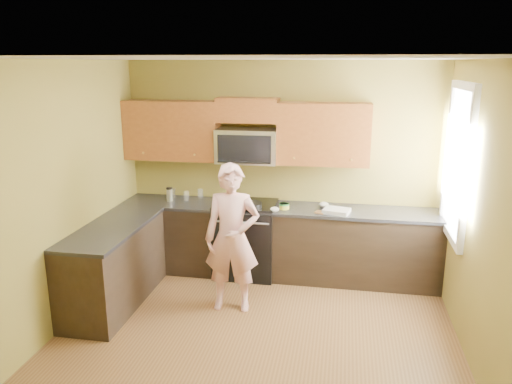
% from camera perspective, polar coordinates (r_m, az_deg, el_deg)
% --- Properties ---
extents(floor, '(4.00, 4.00, 0.00)m').
position_cam_1_polar(floor, '(5.04, -0.41, -17.24)').
color(floor, brown).
rests_on(floor, ground).
extents(ceiling, '(4.00, 4.00, 0.00)m').
position_cam_1_polar(ceiling, '(4.28, -0.48, 15.13)').
color(ceiling, white).
rests_on(ceiling, ground).
extents(wall_back, '(4.00, 0.00, 4.00)m').
position_cam_1_polar(wall_back, '(6.39, 2.89, 2.79)').
color(wall_back, olive).
rests_on(wall_back, ground).
extents(wall_front, '(4.00, 0.00, 4.00)m').
position_cam_1_polar(wall_front, '(2.69, -8.65, -14.84)').
color(wall_front, olive).
rests_on(wall_front, ground).
extents(wall_left, '(0.00, 4.00, 4.00)m').
position_cam_1_polar(wall_left, '(5.22, -22.57, -1.08)').
color(wall_left, olive).
rests_on(wall_left, ground).
extents(wall_right, '(0.00, 4.00, 4.00)m').
position_cam_1_polar(wall_right, '(4.57, 25.09, -3.51)').
color(wall_right, olive).
rests_on(wall_right, ground).
extents(cabinet_back_run, '(4.00, 0.60, 0.88)m').
position_cam_1_polar(cabinet_back_run, '(6.36, 2.43, -5.81)').
color(cabinet_back_run, black).
rests_on(cabinet_back_run, floor).
extents(cabinet_left_run, '(0.60, 1.60, 0.88)m').
position_cam_1_polar(cabinet_left_run, '(5.85, -16.04, -8.27)').
color(cabinet_left_run, black).
rests_on(cabinet_left_run, floor).
extents(countertop_back, '(4.00, 0.62, 0.04)m').
position_cam_1_polar(countertop_back, '(6.20, 2.46, -1.86)').
color(countertop_back, black).
rests_on(countertop_back, cabinet_back_run).
extents(countertop_left, '(0.62, 1.60, 0.04)m').
position_cam_1_polar(countertop_left, '(5.69, -16.27, -4.01)').
color(countertop_left, black).
rests_on(countertop_left, cabinet_left_run).
extents(stove, '(0.76, 0.65, 0.95)m').
position_cam_1_polar(stove, '(6.39, -1.17, -5.38)').
color(stove, black).
rests_on(stove, floor).
extents(microwave, '(0.76, 0.40, 0.42)m').
position_cam_1_polar(microwave, '(6.24, -0.99, 3.45)').
color(microwave, silver).
rests_on(microwave, wall_back).
extents(upper_cab_left, '(1.22, 0.33, 0.75)m').
position_cam_1_polar(upper_cab_left, '(6.54, -9.49, 3.77)').
color(upper_cab_left, brown).
rests_on(upper_cab_left, wall_back).
extents(upper_cab_right, '(1.12, 0.33, 0.75)m').
position_cam_1_polar(upper_cab_right, '(6.17, 7.69, 3.18)').
color(upper_cab_right, brown).
rests_on(upper_cab_right, wall_back).
extents(upper_cab_over_mw, '(0.76, 0.33, 0.30)m').
position_cam_1_polar(upper_cab_over_mw, '(6.18, -0.95, 9.43)').
color(upper_cab_over_mw, brown).
rests_on(upper_cab_over_mw, wall_back).
extents(window, '(0.06, 1.06, 1.66)m').
position_cam_1_polar(window, '(5.63, 22.26, 3.18)').
color(window, white).
rests_on(window, wall_right).
extents(woman, '(0.63, 0.44, 1.64)m').
position_cam_1_polar(woman, '(5.39, -2.78, -5.34)').
color(woman, '#E77378').
rests_on(woman, floor).
extents(frying_pan, '(0.39, 0.52, 0.06)m').
position_cam_1_polar(frying_pan, '(6.05, -0.58, -1.78)').
color(frying_pan, black).
rests_on(frying_pan, stove).
extents(butter_tub, '(0.15, 0.15, 0.09)m').
position_cam_1_polar(butter_tub, '(6.10, 3.26, -1.96)').
color(butter_tub, yellow).
rests_on(butter_tub, countertop_back).
extents(toast_slice, '(0.14, 0.14, 0.01)m').
position_cam_1_polar(toast_slice, '(5.99, 7.40, -2.32)').
color(toast_slice, '#B27F47').
rests_on(toast_slice, countertop_back).
extents(napkin_a, '(0.15, 0.15, 0.06)m').
position_cam_1_polar(napkin_a, '(5.98, 2.16, -2.01)').
color(napkin_a, silver).
rests_on(napkin_a, countertop_back).
extents(napkin_b, '(0.15, 0.16, 0.07)m').
position_cam_1_polar(napkin_b, '(6.22, 7.83, -1.45)').
color(napkin_b, silver).
rests_on(napkin_b, countertop_back).
extents(dish_towel, '(0.35, 0.30, 0.05)m').
position_cam_1_polar(dish_towel, '(6.00, 9.27, -2.17)').
color(dish_towel, white).
rests_on(dish_towel, countertop_back).
extents(travel_mug, '(0.09, 0.09, 0.18)m').
position_cam_1_polar(travel_mug, '(6.55, -9.89, -0.99)').
color(travel_mug, silver).
rests_on(travel_mug, countertop_back).
extents(glass_a, '(0.09, 0.09, 0.12)m').
position_cam_1_polar(glass_a, '(6.52, -8.04, -0.44)').
color(glass_a, silver).
rests_on(glass_a, countertop_back).
extents(glass_b, '(0.07, 0.07, 0.12)m').
position_cam_1_polar(glass_b, '(6.68, -9.57, -0.14)').
color(glass_b, silver).
rests_on(glass_b, countertop_back).
extents(glass_c, '(0.08, 0.08, 0.12)m').
position_cam_1_polar(glass_c, '(6.61, -6.44, -0.17)').
color(glass_c, silver).
rests_on(glass_c, countertop_back).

